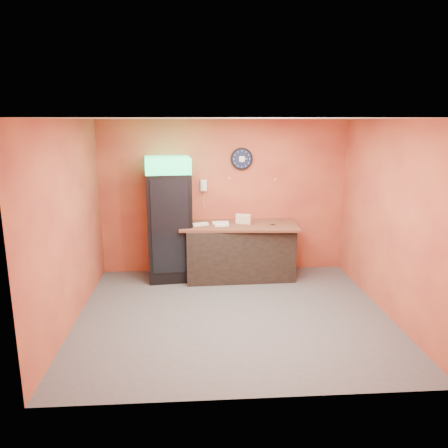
{
  "coord_description": "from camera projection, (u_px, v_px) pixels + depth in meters",
  "views": [
    {
      "loc": [
        -0.54,
        -5.9,
        2.78
      ],
      "look_at": [
        -0.09,
        0.6,
        1.22
      ],
      "focal_mm": 35.0,
      "sensor_mm": 36.0,
      "label": 1
    }
  ],
  "objects": [
    {
      "name": "back_wall",
      "position": [
        224.0,
        197.0,
        8.03
      ],
      "size": [
        4.5,
        0.02,
        2.8
      ],
      "primitive_type": "cube",
      "color": "#D0653A",
      "rests_on": "floor"
    },
    {
      "name": "kitchen_tool",
      "position": [
        242.0,
        220.0,
        7.9
      ],
      "size": [
        0.06,
        0.06,
        0.06
      ],
      "primitive_type": "cylinder",
      "color": "silver",
      "rests_on": "butcher_paper"
    },
    {
      "name": "wrapped_sandwich_right",
      "position": [
        221.0,
        223.0,
        7.73
      ],
      "size": [
        0.28,
        0.11,
        0.04
      ],
      "primitive_type": "cube",
      "rotation": [
        0.0,
        0.0,
        0.01
      ],
      "color": "white",
      "rests_on": "butcher_paper"
    },
    {
      "name": "left_wall",
      "position": [
        69.0,
        224.0,
        5.94
      ],
      "size": [
        0.02,
        4.0,
        2.8
      ],
      "primitive_type": "cube",
      "color": "#D0653A",
      "rests_on": "floor"
    },
    {
      "name": "wall_phone",
      "position": [
        204.0,
        186.0,
        7.9
      ],
      "size": [
        0.11,
        0.1,
        0.2
      ],
      "color": "white",
      "rests_on": "back_wall"
    },
    {
      "name": "ceiling",
      "position": [
        234.0,
        118.0,
        5.76
      ],
      "size": [
        4.5,
        4.0,
        0.02
      ],
      "primitive_type": "cube",
      "color": "white",
      "rests_on": "back_wall"
    },
    {
      "name": "wall_clock",
      "position": [
        242.0,
        159.0,
        7.86
      ],
      "size": [
        0.4,
        0.06,
        0.4
      ],
      "color": "black",
      "rests_on": "back_wall"
    },
    {
      "name": "beverage_cooler",
      "position": [
        169.0,
        221.0,
        7.65
      ],
      "size": [
        0.83,
        0.84,
        2.17
      ],
      "rotation": [
        0.0,
        0.0,
        0.1
      ],
      "color": "black",
      "rests_on": "floor"
    },
    {
      "name": "sub_roll_stack",
      "position": [
        243.0,
        219.0,
        7.75
      ],
      "size": [
        0.28,
        0.18,
        0.17
      ],
      "rotation": [
        0.0,
        0.0,
        -0.37
      ],
      "color": "beige",
      "rests_on": "butcher_paper"
    },
    {
      "name": "wrapped_sandwich_left",
      "position": [
        200.0,
        224.0,
        7.62
      ],
      "size": [
        0.3,
        0.2,
        0.04
      ],
      "primitive_type": "cube",
      "rotation": [
        0.0,
        0.0,
        0.36
      ],
      "color": "white",
      "rests_on": "butcher_paper"
    },
    {
      "name": "wrapped_sandwich_mid",
      "position": [
        222.0,
        225.0,
        7.57
      ],
      "size": [
        0.26,
        0.12,
        0.04
      ],
      "primitive_type": "cube",
      "rotation": [
        0.0,
        0.0,
        0.11
      ],
      "color": "white",
      "rests_on": "butcher_paper"
    },
    {
      "name": "floor",
      "position": [
        233.0,
        314.0,
        6.41
      ],
      "size": [
        4.5,
        4.5,
        0.0
      ],
      "primitive_type": "plane",
      "color": "#47474C",
      "rests_on": "ground"
    },
    {
      "name": "prep_counter",
      "position": [
        239.0,
        252.0,
        7.85
      ],
      "size": [
        1.92,
        0.9,
        0.95
      ],
      "primitive_type": "cube",
      "rotation": [
        0.0,
        0.0,
        0.03
      ],
      "color": "black",
      "rests_on": "floor"
    },
    {
      "name": "butcher_paper",
      "position": [
        239.0,
        225.0,
        7.74
      ],
      "size": [
        2.12,
        1.06,
        0.04
      ],
      "primitive_type": "cube",
      "rotation": [
        0.0,
        0.0,
        -0.07
      ],
      "color": "brown",
      "rests_on": "prep_counter"
    },
    {
      "name": "right_wall",
      "position": [
        390.0,
        219.0,
        6.23
      ],
      "size": [
        0.02,
        4.0,
        2.8
      ],
      "primitive_type": "cube",
      "color": "#D0653A",
      "rests_on": "floor"
    }
  ]
}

